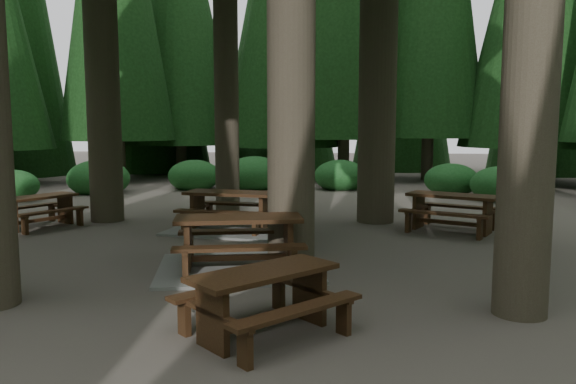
# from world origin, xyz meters

# --- Properties ---
(ground) EXTENTS (80.00, 80.00, 0.00)m
(ground) POSITION_xyz_m (0.00, 0.00, 0.00)
(ground) COLOR #564F46
(ground) RESTS_ON ground
(picnic_table_a) EXTENTS (3.04, 2.71, 0.88)m
(picnic_table_a) POSITION_xyz_m (0.06, -0.80, 0.32)
(picnic_table_a) COLOR gray
(picnic_table_a) RESTS_ON ground
(picnic_table_b) EXTENTS (2.00, 2.14, 0.74)m
(picnic_table_b) POSITION_xyz_m (-5.36, 2.42, 0.49)
(picnic_table_b) COLOR #32180F
(picnic_table_b) RESTS_ON ground
(picnic_table_c) EXTENTS (2.86, 2.48, 0.88)m
(picnic_table_c) POSITION_xyz_m (-0.86, 2.62, 0.31)
(picnic_table_c) COLOR gray
(picnic_table_c) RESTS_ON ground
(picnic_table_d) EXTENTS (2.41, 2.23, 0.84)m
(picnic_table_d) POSITION_xyz_m (4.06, 3.12, 0.55)
(picnic_table_d) COLOR #32180F
(picnic_table_d) RESTS_ON ground
(picnic_table_e) EXTENTS (2.18, 2.21, 0.75)m
(picnic_table_e) POSITION_xyz_m (0.96, -3.58, 0.49)
(picnic_table_e) COLOR #32180F
(picnic_table_e) RESTS_ON ground
(shrub_ring) EXTENTS (23.86, 24.64, 1.49)m
(shrub_ring) POSITION_xyz_m (0.70, 0.75, 0.40)
(shrub_ring) COLOR #1F5C20
(shrub_ring) RESTS_ON ground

